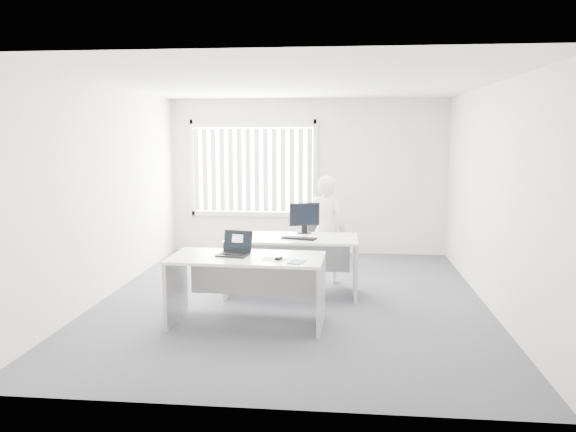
# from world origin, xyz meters

# --- Properties ---
(ground) EXTENTS (6.00, 6.00, 0.00)m
(ground) POSITION_xyz_m (0.00, 0.00, 0.00)
(ground) COLOR #4F5056
(ground) RESTS_ON ground
(wall_back) EXTENTS (5.00, 0.02, 2.80)m
(wall_back) POSITION_xyz_m (0.00, 3.00, 1.40)
(wall_back) COLOR silver
(wall_back) RESTS_ON ground
(wall_front) EXTENTS (5.00, 0.02, 2.80)m
(wall_front) POSITION_xyz_m (0.00, -3.00, 1.40)
(wall_front) COLOR silver
(wall_front) RESTS_ON ground
(wall_left) EXTENTS (0.02, 6.00, 2.80)m
(wall_left) POSITION_xyz_m (-2.50, 0.00, 1.40)
(wall_left) COLOR silver
(wall_left) RESTS_ON ground
(wall_right) EXTENTS (0.02, 6.00, 2.80)m
(wall_right) POSITION_xyz_m (2.50, 0.00, 1.40)
(wall_right) COLOR silver
(wall_right) RESTS_ON ground
(ceiling) EXTENTS (5.00, 6.00, 0.02)m
(ceiling) POSITION_xyz_m (0.00, 0.00, 2.80)
(ceiling) COLOR silver
(ceiling) RESTS_ON wall_back
(window) EXTENTS (2.32, 0.06, 1.76)m
(window) POSITION_xyz_m (-1.00, 2.96, 1.55)
(window) COLOR silver
(window) RESTS_ON wall_back
(blinds) EXTENTS (2.20, 0.10, 1.50)m
(blinds) POSITION_xyz_m (-1.00, 2.90, 1.52)
(blinds) COLOR silver
(blinds) RESTS_ON wall_back
(desk_near) EXTENTS (1.77, 0.88, 0.80)m
(desk_near) POSITION_xyz_m (-0.43, -1.01, 0.57)
(desk_near) COLOR white
(desk_near) RESTS_ON ground
(desk_far) EXTENTS (1.76, 0.84, 0.80)m
(desk_far) POSITION_xyz_m (-0.02, 0.23, 0.58)
(desk_far) COLOR white
(desk_far) RESTS_ON ground
(office_chair) EXTENTS (0.75, 0.75, 1.00)m
(office_chair) POSITION_xyz_m (0.18, 2.29, 0.31)
(office_chair) COLOR black
(office_chair) RESTS_ON ground
(person) EXTENTS (0.68, 0.56, 1.58)m
(person) POSITION_xyz_m (0.41, 0.98, 0.79)
(person) COLOR silver
(person) RESTS_ON ground
(laptop) EXTENTS (0.40, 0.37, 0.27)m
(laptop) POSITION_xyz_m (-0.59, -0.99, 0.93)
(laptop) COLOR black
(laptop) RESTS_ON desk_near
(paper_sheet) EXTENTS (0.31, 0.23, 0.00)m
(paper_sheet) POSITION_xyz_m (-0.08, -1.14, 0.80)
(paper_sheet) COLOR white
(paper_sheet) RESTS_ON desk_near
(mouse) EXTENTS (0.08, 0.11, 0.04)m
(mouse) POSITION_xyz_m (-0.05, -1.14, 0.82)
(mouse) COLOR #A9A9AB
(mouse) RESTS_ON paper_sheet
(booklet) EXTENTS (0.20, 0.24, 0.01)m
(booklet) POSITION_xyz_m (0.16, -1.25, 0.80)
(booklet) COLOR silver
(booklet) RESTS_ON desk_near
(keyboard) EXTENTS (0.48, 0.28, 0.02)m
(keyboard) POSITION_xyz_m (0.08, 0.09, 0.81)
(keyboard) COLOR black
(keyboard) RESTS_ON desk_far
(monitor) EXTENTS (0.45, 0.25, 0.43)m
(monitor) POSITION_xyz_m (0.12, 0.54, 1.01)
(monitor) COLOR black
(monitor) RESTS_ON desk_far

